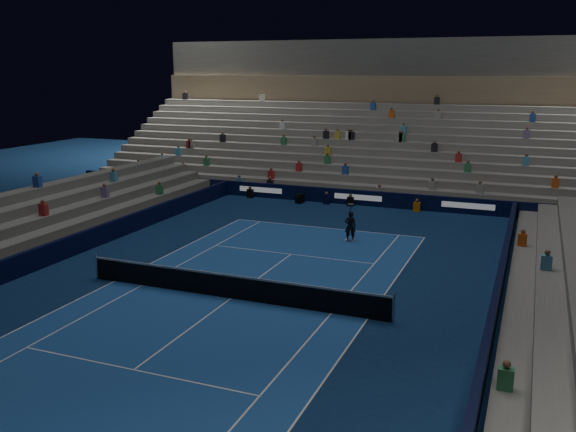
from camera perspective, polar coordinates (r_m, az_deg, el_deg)
The scene contains 9 objects.
ground at distance 24.62m, azimuth -5.23°, elevation -7.54°, with size 90.00×90.00×0.00m, color #0C234A.
court_surface at distance 24.62m, azimuth -5.23°, elevation -7.53°, with size 10.97×23.77×0.01m, color #1B4995.
sponsor_barrier_far at distance 41.19m, azimuth 6.47°, elevation 1.69°, with size 44.00×0.25×1.00m, color black.
sponsor_barrier_east at distance 22.06m, azimuth 18.15°, elevation -9.32°, with size 0.25×37.00×1.00m, color black.
sponsor_barrier_west at distance 29.94m, azimuth -22.08°, elevation -3.66°, with size 0.25×37.00×1.00m, color black.
grandstand_main at distance 49.78m, azimuth 9.46°, elevation 6.95°, with size 44.00×15.20×11.20m.
tennis_net at distance 24.44m, azimuth -5.26°, elevation -6.43°, with size 12.90×0.10×1.10m.
tennis_player at distance 32.37m, azimuth 5.73°, elevation -0.94°, with size 0.59×0.38×1.61m, color black.
broadcast_camera at distance 41.60m, azimuth 1.09°, elevation 1.62°, with size 0.53×0.94×0.61m.
Camera 1 is at (10.57, -20.45, 8.74)m, focal length 38.80 mm.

